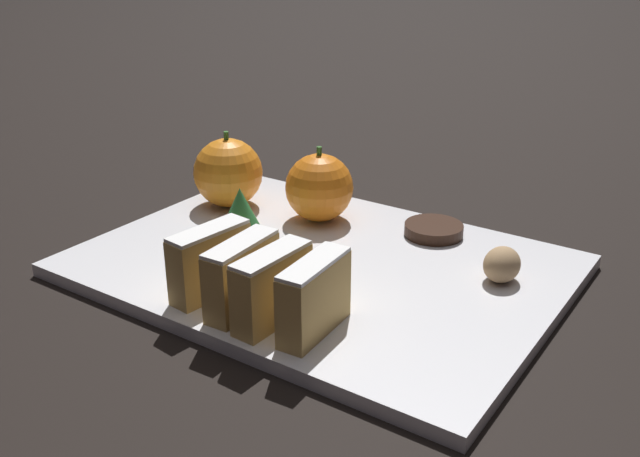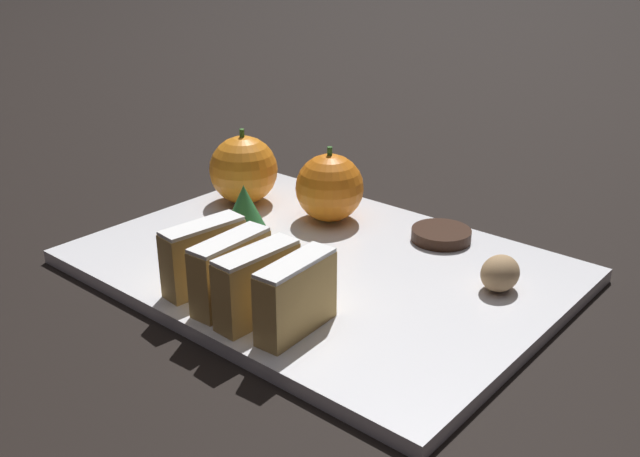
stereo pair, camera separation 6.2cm
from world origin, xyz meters
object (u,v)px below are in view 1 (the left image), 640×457
chocolate_cookie (434,230)px  orange_near (228,173)px  walnut (502,264)px  orange_far (319,188)px

chocolate_cookie → orange_near: bearing=103.0°
walnut → chocolate_cookie: walnut is taller
orange_near → chocolate_cookie: size_ratio=1.43×
orange_far → walnut: orange_far is taller
orange_near → chocolate_cookie: bearing=-77.0°
orange_near → walnut: 0.30m
chocolate_cookie → orange_far: bearing=104.3°
orange_near → orange_far: size_ratio=1.05×
orange_near → orange_far: orange_near is taller
orange_near → walnut: (-0.01, -0.30, -0.02)m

